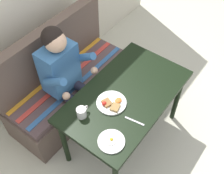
# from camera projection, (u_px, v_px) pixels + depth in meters

# --- Properties ---
(ground_plane) EXTENTS (8.00, 8.00, 0.00)m
(ground_plane) POSITION_uv_depth(u_px,v_px,m) (123.00, 137.00, 2.93)
(ground_plane) COLOR beige
(table) EXTENTS (1.20, 0.70, 0.73)m
(table) POSITION_uv_depth(u_px,v_px,m) (125.00, 100.00, 2.44)
(table) COLOR black
(table) RESTS_ON ground
(couch) EXTENTS (1.44, 0.56, 1.00)m
(couch) POSITION_uv_depth(u_px,v_px,m) (67.00, 84.00, 2.98)
(couch) COLOR brown
(couch) RESTS_ON ground
(person) EXTENTS (0.45, 0.61, 1.21)m
(person) POSITION_uv_depth(u_px,v_px,m) (65.00, 73.00, 2.53)
(person) COLOR #35679B
(person) RESTS_ON ground
(plate_breakfast) EXTENTS (0.25, 0.25, 0.05)m
(plate_breakfast) POSITION_uv_depth(u_px,v_px,m) (111.00, 103.00, 2.30)
(plate_breakfast) COLOR white
(plate_breakfast) RESTS_ON table
(plate_eggs) EXTENTS (0.21, 0.21, 0.04)m
(plate_eggs) POSITION_uv_depth(u_px,v_px,m) (111.00, 141.00, 2.07)
(plate_eggs) COLOR white
(plate_eggs) RESTS_ON table
(coffee_mug) EXTENTS (0.12, 0.08, 0.09)m
(coffee_mug) POSITION_uv_depth(u_px,v_px,m) (82.00, 112.00, 2.19)
(coffee_mug) COLOR white
(coffee_mug) RESTS_ON table
(fork) EXTENTS (0.04, 0.17, 0.00)m
(fork) POSITION_uv_depth(u_px,v_px,m) (134.00, 121.00, 2.19)
(fork) COLOR silver
(fork) RESTS_ON table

